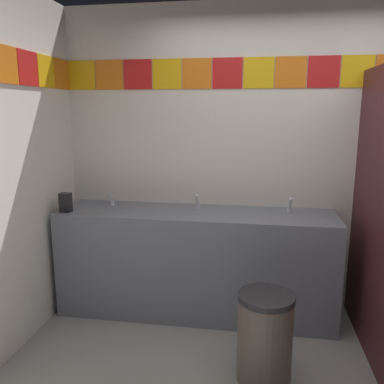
{
  "coord_description": "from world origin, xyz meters",
  "views": [
    {
      "loc": [
        -0.38,
        -2.03,
        1.73
      ],
      "look_at": [
        -0.85,
        0.83,
        1.13
      ],
      "focal_mm": 37.21,
      "sensor_mm": 36.0,
      "label": 1
    }
  ],
  "objects": [
    {
      "name": "faucet_center",
      "position": [
        -0.87,
        1.24,
        0.95
      ],
      "size": [
        0.04,
        0.1,
        0.14
      ],
      "color": "silver",
      "rests_on": "vanity_counter"
    },
    {
      "name": "soap_dispenser",
      "position": [
        -1.94,
        0.98,
        0.98
      ],
      "size": [
        0.09,
        0.09,
        0.16
      ],
      "color": "black",
      "rests_on": "vanity_counter"
    },
    {
      "name": "trash_bin",
      "position": [
        -0.29,
        0.33,
        0.3
      ],
      "size": [
        0.36,
        0.36,
        0.59
      ],
      "color": "brown",
      "rests_on": "ground_plane"
    },
    {
      "name": "faucet_right",
      "position": [
        -0.1,
        1.24,
        0.95
      ],
      "size": [
        0.04,
        0.1,
        0.14
      ],
      "color": "silver",
      "rests_on": "vanity_counter"
    },
    {
      "name": "faucet_left",
      "position": [
        -1.64,
        1.24,
        0.95
      ],
      "size": [
        0.04,
        0.1,
        0.14
      ],
      "color": "silver",
      "rests_on": "vanity_counter"
    },
    {
      "name": "vanity_counter",
      "position": [
        -0.87,
        1.15,
        0.46
      ],
      "size": [
        2.31,
        0.58,
        0.9
      ],
      "color": "slate",
      "rests_on": "ground_plane"
    },
    {
      "name": "wall_back",
      "position": [
        -0.0,
        1.47,
        1.31
      ],
      "size": [
        4.14,
        0.09,
        2.61
      ],
      "color": "silver",
      "rests_on": "ground_plane"
    }
  ]
}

